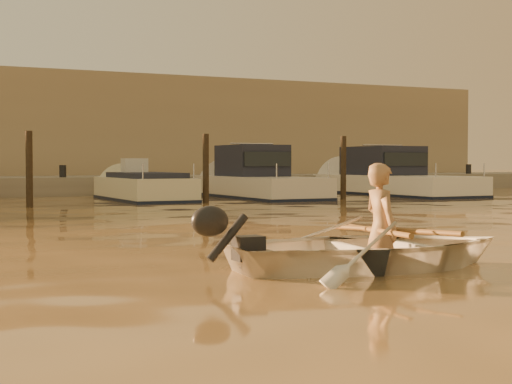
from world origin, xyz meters
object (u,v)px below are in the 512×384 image
person (381,229)px  moored_boat_3 (144,193)px  moored_boat_5 (394,177)px  moored_boat_4 (260,179)px  dinghy (373,249)px

person → moored_boat_3: size_ratio=0.27×
moored_boat_5 → moored_boat_4: bearing=180.0°
dinghy → person: size_ratio=2.22×
moored_boat_3 → dinghy: bearing=-98.7°
moored_boat_4 → moored_boat_3: bearing=180.0°
person → moored_boat_3: bearing=-2.3°
dinghy → moored_boat_3: (2.46, 16.00, 0.00)m
person → moored_boat_5: moored_boat_5 is taller
dinghy → moored_boat_4: (6.47, 16.00, 0.40)m
moored_boat_4 → moored_boat_5: (5.43, 0.00, 0.00)m
dinghy → moored_boat_5: (11.89, 16.00, 0.40)m
moored_boat_3 → moored_boat_5: bearing=0.0°
moored_boat_5 → moored_boat_3: bearing=180.0°
dinghy → moored_boat_5: 19.94m
person → moored_boat_4: (6.37, 16.01, 0.19)m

